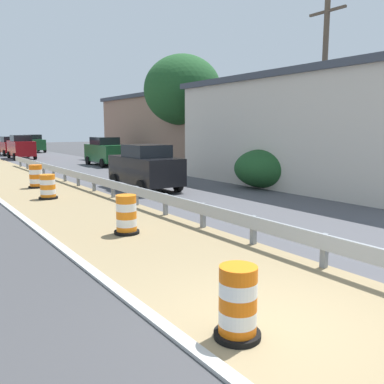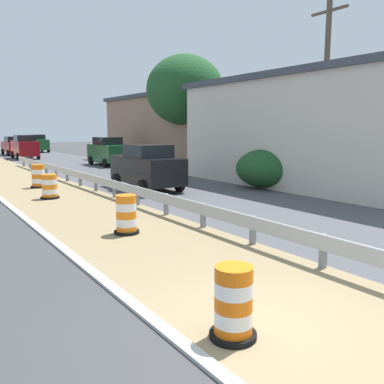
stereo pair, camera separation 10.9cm
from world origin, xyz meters
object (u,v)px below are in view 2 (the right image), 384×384
at_px(car_trailing_near_lane, 108,151).
at_px(traffic_barrel_close, 126,216).
at_px(car_trailing_far_lane, 147,167).
at_px(car_mid_far_lane, 37,143).
at_px(car_lead_near_lane, 14,146).
at_px(traffic_barrel_far, 38,177).
at_px(car_lead_far_lane, 25,147).
at_px(utility_pole_near, 325,94).
at_px(traffic_barrel_mid, 50,188).
at_px(traffic_barrel_nearest, 233,306).

bearing_deg(car_trailing_near_lane, traffic_barrel_close, -21.05).
bearing_deg(car_trailing_far_lane, car_mid_far_lane, -4.15).
relative_size(car_lead_near_lane, car_trailing_near_lane, 0.97).
bearing_deg(car_lead_near_lane, traffic_barrel_far, 170.68).
bearing_deg(traffic_barrel_far, car_trailing_far_lane, -40.08).
xyz_separation_m(car_lead_far_lane, utility_pole_near, (6.50, -28.13, 3.15)).
bearing_deg(car_trailing_near_lane, car_mid_far_lane, -179.16).
bearing_deg(traffic_barrel_far, traffic_barrel_mid, -96.75).
height_order(traffic_barrel_close, utility_pole_near, utility_pole_near).
xyz_separation_m(traffic_barrel_far, car_lead_far_lane, (3.72, 19.92, 0.60)).
relative_size(traffic_barrel_nearest, car_trailing_far_lane, 0.23).
xyz_separation_m(car_mid_far_lane, car_trailing_far_lane, (-3.29, -33.53, -0.01)).
relative_size(traffic_barrel_far, utility_pole_near, 0.13).
bearing_deg(car_trailing_far_lane, traffic_barrel_nearest, 158.11).
xyz_separation_m(traffic_barrel_close, traffic_barrel_mid, (-0.17, 6.73, -0.03)).
height_order(traffic_barrel_mid, utility_pole_near, utility_pole_near).
height_order(traffic_barrel_nearest, traffic_barrel_far, traffic_barrel_far).
relative_size(traffic_barrel_close, traffic_barrel_mid, 1.07).
bearing_deg(car_lead_far_lane, traffic_barrel_nearest, 174.06).
bearing_deg(utility_pole_near, traffic_barrel_far, 141.22).
bearing_deg(traffic_barrel_mid, utility_pole_near, -24.30).
height_order(traffic_barrel_far, car_lead_far_lane, car_lead_far_lane).
height_order(traffic_barrel_mid, car_trailing_far_lane, car_trailing_far_lane).
distance_m(traffic_barrel_close, car_lead_near_lane, 36.44).
xyz_separation_m(traffic_barrel_close, utility_pole_near, (10.45, 1.94, 3.77)).
bearing_deg(utility_pole_near, car_trailing_far_lane, 142.09).
bearing_deg(car_mid_far_lane, traffic_barrel_mid, -12.13).
bearing_deg(utility_pole_near, car_mid_far_lane, 94.35).
xyz_separation_m(car_trailing_near_lane, utility_pole_near, (2.82, -17.33, 3.18)).
bearing_deg(car_trailing_far_lane, traffic_barrel_close, 149.43).
bearing_deg(car_lead_near_lane, traffic_barrel_nearest, 172.06).
relative_size(traffic_barrel_nearest, car_trailing_near_lane, 0.23).
xyz_separation_m(car_trailing_near_lane, car_lead_far_lane, (-3.68, 10.79, 0.03)).
relative_size(traffic_barrel_mid, car_trailing_far_lane, 0.22).
relative_size(traffic_barrel_mid, traffic_barrel_far, 0.89).
height_order(traffic_barrel_close, traffic_barrel_far, traffic_barrel_far).
relative_size(traffic_barrel_far, car_lead_near_lane, 0.25).
height_order(car_lead_far_lane, car_trailing_far_lane, car_lead_far_lane).
bearing_deg(traffic_barrel_mid, car_trailing_far_lane, 0.53).
distance_m(traffic_barrel_mid, traffic_barrel_far, 3.44).
bearing_deg(car_trailing_near_lane, utility_pole_near, 9.79).
distance_m(car_lead_far_lane, car_trailing_far_lane, 23.29).
distance_m(car_lead_near_lane, car_lead_far_lane, 6.13).
bearing_deg(traffic_barrel_nearest, car_lead_far_lane, 81.83).
bearing_deg(car_lead_far_lane, traffic_barrel_far, 171.65).
bearing_deg(utility_pole_near, car_lead_far_lane, 103.00).
distance_m(traffic_barrel_mid, car_lead_near_lane, 29.79).
xyz_separation_m(traffic_barrel_far, car_trailing_near_lane, (7.40, 9.12, 0.57)).
bearing_deg(traffic_barrel_mid, car_lead_near_lane, 81.47).
height_order(car_trailing_far_lane, utility_pole_near, utility_pole_near).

